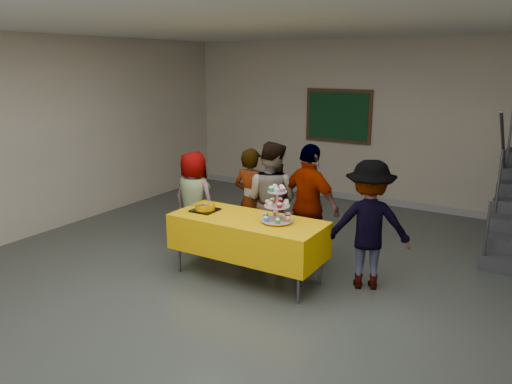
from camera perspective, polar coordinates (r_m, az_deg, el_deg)
room_shell at (r=4.81m, az=-3.07°, el=9.20°), size 10.00×10.04×3.02m
bake_table at (r=6.06m, az=-0.98°, el=-4.94°), size 1.88×0.78×0.77m
cupcake_stand at (r=5.78m, az=2.43°, el=-1.72°), size 0.38×0.38×0.44m
bear_cake at (r=6.30m, az=-5.85°, el=-1.64°), size 0.32×0.36×0.12m
schoolchild_a at (r=7.12m, az=-7.09°, el=-0.89°), size 0.68×0.45×1.38m
schoolchild_b at (r=6.85m, az=-0.55°, el=-1.02°), size 0.55×0.37×1.47m
schoolchild_c at (r=6.70m, az=1.72°, el=-0.92°), size 0.77×0.60×1.58m
schoolchild_d at (r=6.43m, az=6.11°, el=-1.57°), size 1.01×0.64×1.60m
schoolchild_e at (r=5.92m, az=12.74°, el=-3.68°), size 1.13×0.91×1.52m
noticeboard at (r=9.64m, az=9.37°, el=8.57°), size 1.30×0.05×1.00m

